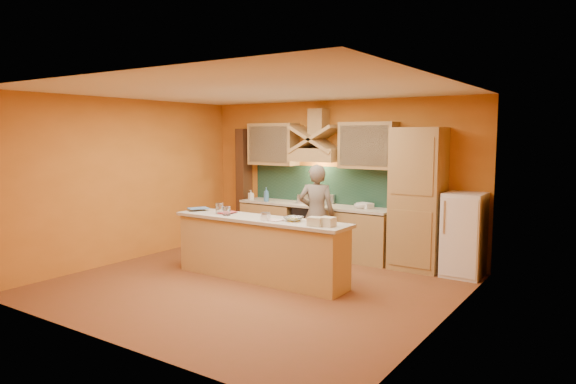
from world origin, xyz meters
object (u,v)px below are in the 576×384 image
Objects in this scene: mixing_bowl at (294,219)px; fridge at (464,235)px; person at (316,214)px; stove at (314,230)px; kitchen_scale at (266,217)px.

fridge is at bearing 44.32° from mixing_bowl.
person reaches higher than mixing_bowl.
mixing_bowl is (0.78, -1.87, 0.53)m from stove.
fridge is 2.39m from person.
kitchen_scale is 0.41m from mixing_bowl.
fridge reaches higher than kitchen_scale.
stove is 8.10× the size of kitchen_scale.
fridge is 0.77× the size of person.
mixing_bowl is at bearing 84.48° from person.
mixing_bowl is (0.40, -1.32, 0.13)m from person.
person is 1.50m from kitchen_scale.
kitchen_scale reaches higher than mixing_bowl.
stove is 0.78m from person.
kitchen_scale is 0.42× the size of mixing_bowl.
person is 1.38m from mixing_bowl.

